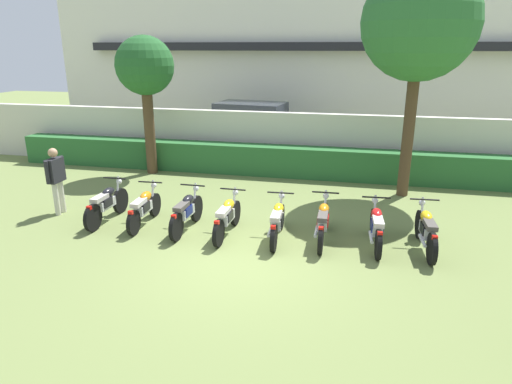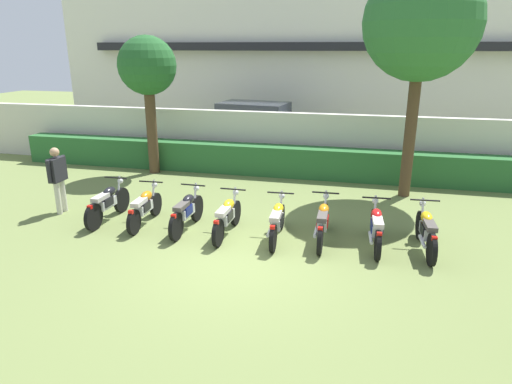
# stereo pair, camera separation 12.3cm
# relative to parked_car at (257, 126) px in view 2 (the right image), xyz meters

# --- Properties ---
(ground) EXTENTS (60.00, 60.00, 0.00)m
(ground) POSITION_rel_parked_car_xyz_m (1.99, -10.02, -0.94)
(ground) COLOR olive
(building) EXTENTS (25.07, 6.50, 7.66)m
(building) POSITION_rel_parked_car_xyz_m (1.99, 6.04, 2.89)
(building) COLOR silver
(building) RESTS_ON ground
(compound_wall) EXTENTS (23.82, 0.30, 1.97)m
(compound_wall) POSITION_rel_parked_car_xyz_m (1.99, -3.06, 0.05)
(compound_wall) COLOR beige
(compound_wall) RESTS_ON ground
(hedge_row) EXTENTS (19.05, 0.70, 0.97)m
(hedge_row) POSITION_rel_parked_car_xyz_m (1.99, -3.76, -0.45)
(hedge_row) COLOR #28602D
(hedge_row) RESTS_ON ground
(parked_car) EXTENTS (4.71, 2.57, 1.89)m
(parked_car) POSITION_rel_parked_car_xyz_m (0.00, 0.00, 0.00)
(parked_car) COLOR navy
(parked_car) RESTS_ON ground
(tree_near_inspector) EXTENTS (1.84, 1.84, 4.40)m
(tree_near_inspector) POSITION_rel_parked_car_xyz_m (-2.51, -4.38, 2.44)
(tree_near_inspector) COLOR #4C3823
(tree_near_inspector) RESTS_ON ground
(tree_far_side) EXTENTS (2.98, 2.98, 6.13)m
(tree_far_side) POSITION_rel_parked_car_xyz_m (5.49, -5.02, 3.66)
(tree_far_side) COLOR #4C3823
(tree_far_side) RESTS_ON ground
(motorcycle_in_row_0) EXTENTS (0.60, 1.89, 0.98)m
(motorcycle_in_row_0) POSITION_rel_parked_car_xyz_m (-1.64, -8.72, -0.48)
(motorcycle_in_row_0) COLOR black
(motorcycle_in_row_0) RESTS_ON ground
(motorcycle_in_row_1) EXTENTS (0.60, 1.81, 0.95)m
(motorcycle_in_row_1) POSITION_rel_parked_car_xyz_m (-0.66, -8.74, -0.50)
(motorcycle_in_row_1) COLOR black
(motorcycle_in_row_1) RESTS_ON ground
(motorcycle_in_row_2) EXTENTS (0.60, 1.85, 0.97)m
(motorcycle_in_row_2) POSITION_rel_parked_car_xyz_m (0.43, -8.83, -0.48)
(motorcycle_in_row_2) COLOR black
(motorcycle_in_row_2) RESTS_ON ground
(motorcycle_in_row_3) EXTENTS (0.60, 1.85, 0.95)m
(motorcycle_in_row_3) POSITION_rel_parked_car_xyz_m (1.42, -8.88, -0.49)
(motorcycle_in_row_3) COLOR black
(motorcycle_in_row_3) RESTS_ON ground
(motorcycle_in_row_4) EXTENTS (0.60, 1.83, 0.95)m
(motorcycle_in_row_4) POSITION_rel_parked_car_xyz_m (2.56, -8.87, -0.50)
(motorcycle_in_row_4) COLOR black
(motorcycle_in_row_4) RESTS_ON ground
(motorcycle_in_row_5) EXTENTS (0.60, 1.95, 0.97)m
(motorcycle_in_row_5) POSITION_rel_parked_car_xyz_m (3.53, -8.73, -0.48)
(motorcycle_in_row_5) COLOR black
(motorcycle_in_row_5) RESTS_ON ground
(motorcycle_in_row_6) EXTENTS (0.60, 1.84, 0.96)m
(motorcycle_in_row_6) POSITION_rel_parked_car_xyz_m (4.64, -8.77, -0.49)
(motorcycle_in_row_6) COLOR black
(motorcycle_in_row_6) RESTS_ON ground
(motorcycle_in_row_7) EXTENTS (0.60, 1.91, 0.98)m
(motorcycle_in_row_7) POSITION_rel_parked_car_xyz_m (5.64, -8.75, -0.48)
(motorcycle_in_row_7) COLOR black
(motorcycle_in_row_7) RESTS_ON ground
(inspector_person) EXTENTS (0.23, 0.68, 1.69)m
(inspector_person) POSITION_rel_parked_car_xyz_m (-3.10, -8.49, 0.07)
(inspector_person) COLOR beige
(inspector_person) RESTS_ON ground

